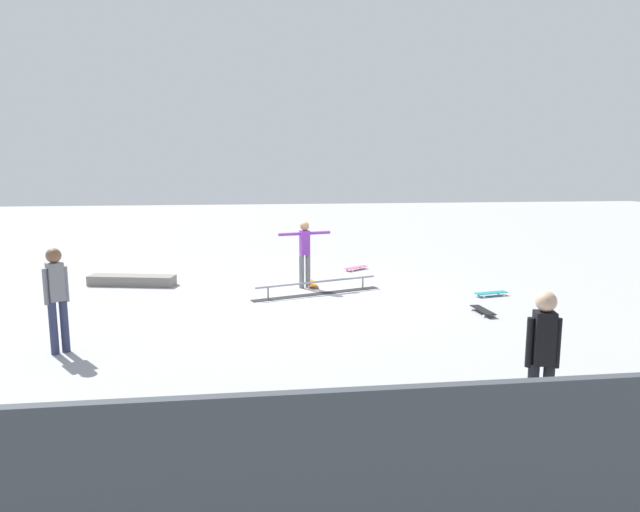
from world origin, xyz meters
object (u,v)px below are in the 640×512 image
object	(u,v)px
skate_ledge	(132,280)
bystander_grey_shirt	(57,294)
loose_skateboard_teal	(491,293)
loose_skateboard_black	(483,310)
grind_rail	(317,288)
skateboard_main	(312,283)
bystander_black_shirt	(542,355)
loose_skateboard_pink	(356,267)
skater_main	(305,249)

from	to	relation	value
skate_ledge	bystander_grey_shirt	xyz separation A→B (m)	(0.11, 5.19, 0.85)
loose_skateboard_teal	loose_skateboard_black	world-z (taller)	same
bystander_grey_shirt	grind_rail	bearing A→B (deg)	0.92
skateboard_main	bystander_grey_shirt	distance (m)	6.54
bystander_black_shirt	loose_skateboard_pink	bearing A→B (deg)	102.41
skate_ledge	loose_skateboard_teal	distance (m)	8.87
bystander_black_shirt	loose_skateboard_teal	xyz separation A→B (m)	(-2.36, -6.54, -0.88)
skateboard_main	loose_skateboard_teal	distance (m)	4.35
skateboard_main	bystander_grey_shirt	bearing A→B (deg)	-48.41
loose_skateboard_teal	loose_skateboard_pink	world-z (taller)	same
loose_skateboard_black	grind_rail	bearing A→B (deg)	52.32
skateboard_main	skater_main	bearing A→B (deg)	-49.42
skateboard_main	loose_skateboard_black	xyz separation A→B (m)	(-3.21, 3.07, 0.00)
grind_rail	skateboard_main	size ratio (longest dim) A/B	3.92
skater_main	loose_skateboard_black	xyz separation A→B (m)	(-3.40, 2.90, -0.89)
grind_rail	loose_skateboard_teal	xyz separation A→B (m)	(-4.01, 0.70, -0.06)
skateboard_main	bystander_black_shirt	bearing A→B (deg)	8.92
bystander_grey_shirt	loose_skateboard_pink	xyz separation A→B (m)	(-6.16, -6.50, -0.91)
grind_rail	loose_skateboard_black	distance (m)	3.84
bystander_grey_shirt	loose_skateboard_black	world-z (taller)	bystander_grey_shirt
loose_skateboard_pink	skateboard_main	bearing A→B (deg)	-163.38
grind_rail	loose_skateboard_pink	bearing A→B (deg)	-136.17
grind_rail	bystander_black_shirt	distance (m)	7.47
loose_skateboard_teal	loose_skateboard_pink	size ratio (longest dim) A/B	1.07
skateboard_main	loose_skateboard_pink	xyz separation A→B (m)	(-1.53, -1.98, 0.00)
skateboard_main	bystander_grey_shirt	size ratio (longest dim) A/B	0.47
skateboard_main	loose_skateboard_teal	bearing A→B (deg)	65.52
bystander_black_shirt	grind_rail	bearing A→B (deg)	114.35
skateboard_main	bystander_grey_shirt	world-z (taller)	bystander_grey_shirt
bystander_black_shirt	loose_skateboard_black	size ratio (longest dim) A/B	2.08
bystander_grey_shirt	loose_skateboard_teal	size ratio (longest dim) A/B	2.11
bystander_black_shirt	loose_skateboard_black	world-z (taller)	bystander_black_shirt
bystander_grey_shirt	loose_skateboard_teal	world-z (taller)	bystander_grey_shirt
skater_main	bystander_black_shirt	distance (m)	8.19
bystander_grey_shirt	bystander_black_shirt	bearing A→B (deg)	-66.71
grind_rail	loose_skateboard_teal	bearing A→B (deg)	151.19
skater_main	loose_skateboard_pink	world-z (taller)	skater_main
skateboard_main	loose_skateboard_pink	bearing A→B (deg)	139.64
grind_rail	loose_skateboard_black	bearing A→B (deg)	126.87
bystander_grey_shirt	loose_skateboard_pink	distance (m)	9.00
skate_ledge	loose_skateboard_black	distance (m)	8.59
loose_skateboard_teal	skateboard_main	bearing A→B (deg)	147.11
skate_ledge	skater_main	world-z (taller)	skater_main
skate_ledge	loose_skateboard_teal	xyz separation A→B (m)	(-8.57, 2.28, -0.05)
loose_skateboard_pink	bystander_black_shirt	bearing A→B (deg)	-124.88
skateboard_main	bystander_black_shirt	distance (m)	8.37
skate_ledge	skateboard_main	size ratio (longest dim) A/B	2.69
skater_main	skateboard_main	xyz separation A→B (m)	(-0.19, -0.18, -0.89)
grind_rail	bystander_black_shirt	size ratio (longest dim) A/B	1.88
loose_skateboard_teal	loose_skateboard_black	size ratio (longest dim) A/B	1.02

